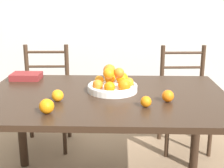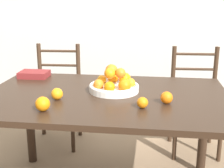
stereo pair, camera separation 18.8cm
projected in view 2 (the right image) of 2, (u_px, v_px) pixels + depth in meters
name	position (u px, v px, depth m)	size (l,w,h in m)	color
wall_back	(127.00, 3.00, 3.36)	(8.00, 0.06, 2.60)	beige
dining_table	(106.00, 109.00, 2.02)	(1.57, 1.01, 0.76)	black
fruit_bowl	(114.00, 84.00, 2.05)	(0.33, 0.33, 0.17)	white
orange_loose_0	(142.00, 103.00, 1.75)	(0.06, 0.06, 0.06)	orange
orange_loose_1	(57.00, 94.00, 1.89)	(0.07, 0.07, 0.07)	orange
orange_loose_2	(43.00, 104.00, 1.70)	(0.08, 0.08, 0.08)	orange
orange_loose_3	(167.00, 98.00, 1.82)	(0.07, 0.07, 0.07)	orange
chair_left	(57.00, 97.00, 2.96)	(0.44, 0.42, 0.94)	#382619
chair_right	(195.00, 102.00, 2.80)	(0.44, 0.42, 0.94)	#382619
book_stack	(34.00, 74.00, 2.42)	(0.22, 0.16, 0.05)	maroon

